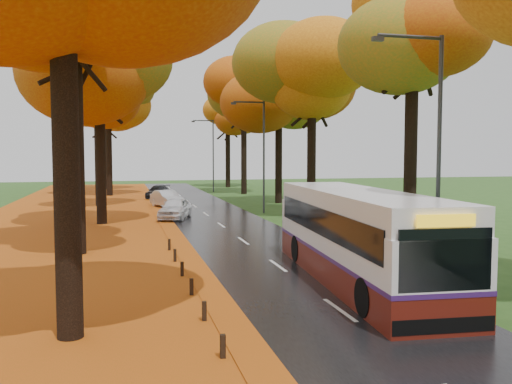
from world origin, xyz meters
name	(u,v)px	position (x,y,z in m)	size (l,w,h in m)	color
road	(218,223)	(0.00, 25.00, 0.02)	(6.50, 90.00, 0.04)	black
centre_line	(218,223)	(0.00, 25.00, 0.04)	(0.12, 90.00, 0.01)	silver
leaf_verge	(63,228)	(-9.00, 25.00, 0.01)	(12.00, 90.00, 0.02)	#954C0D
leaf_drift	(168,224)	(-3.05, 25.00, 0.04)	(0.90, 90.00, 0.01)	#B64912
trees_left	(94,66)	(-7.18, 27.06, 9.53)	(9.20, 74.00, 13.88)	black
trees_right	(319,72)	(7.19, 26.91, 9.69)	(9.30, 74.20, 13.96)	black
bollard_row	(213,327)	(-3.70, 4.70, 0.26)	(0.11, 23.51, 0.52)	black
streetlamp_near	(432,140)	(3.95, 8.00, 4.71)	(2.45, 0.18, 8.00)	#333538
streetlamp_mid	(260,147)	(3.95, 30.00, 4.71)	(2.45, 0.18, 8.00)	#333538
streetlamp_far	(211,150)	(3.95, 52.00, 4.71)	(2.45, 0.18, 8.00)	#333538
bus	(358,234)	(1.87, 8.97, 1.61)	(3.47, 11.59, 3.01)	#55150D
car_white	(175,208)	(-2.35, 27.75, 0.73)	(1.63, 4.05, 1.38)	white
car_silver	(167,199)	(-2.24, 35.65, 0.71)	(1.42, 4.06, 1.34)	#AEB2B6
car_dark	(158,192)	(-2.35, 44.78, 0.63)	(1.66, 4.09, 1.19)	black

